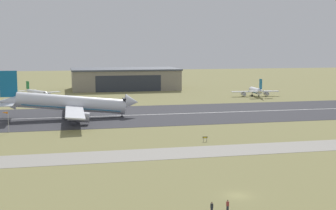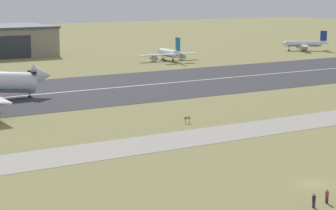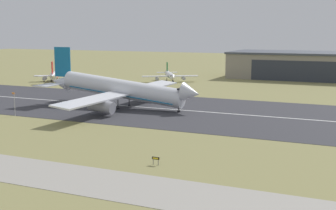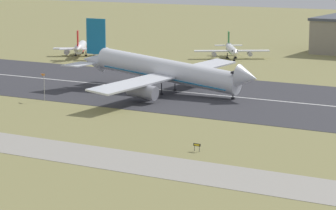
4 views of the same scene
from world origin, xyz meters
The scene contains 9 objects.
ground_plane centered at (0.00, 47.83, 0.00)m, with size 731.23×731.23×0.00m, color olive.
runway_strip centered at (0.00, 95.67, 0.03)m, with size 491.23×51.61×0.06m, color #333338.
runway_centreline centered at (0.00, 95.67, 0.07)m, with size 442.10×0.70×0.01m, color silver.
taxiway_road centered at (0.00, 33.25, 0.03)m, with size 368.42×11.79×0.05m, color gray.
airplane_parked_west centered at (137.66, 149.08, 2.95)m, with size 20.42×19.47×8.83m.
airplane_parked_centre centered at (65.52, 145.51, 2.82)m, with size 24.69×18.45×9.33m.
runway_sign centered at (7.89, 44.67, 1.01)m, with size 1.32×0.13×1.36m.
spectator_left centered at (-7.07, -7.33, 1.00)m, with size 0.40×0.24×1.88m.
spectator_right centered at (-4.38, -6.90, 0.98)m, with size 0.40×0.24×1.85m.
Camera 2 is at (-64.03, -65.03, 27.38)m, focal length 70.00 mm.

